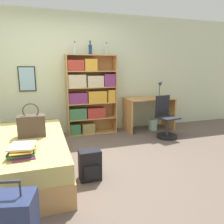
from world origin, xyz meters
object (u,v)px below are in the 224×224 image
Objects in this scene: handbag at (32,125)px; bottle_green at (75,50)px; bottle_brown at (90,49)px; waste_bin at (153,125)px; desk at (149,108)px; desk_chair at (166,124)px; bed at (28,155)px; book_stack_on_bed at (22,150)px; bottle_clear at (107,50)px; desk_lamp at (161,86)px; bookcase at (89,95)px; backpack at (90,165)px.

bottle_green is at bearing 59.94° from handbag.
waste_bin is (1.43, -0.21, -1.69)m from bottle_brown.
desk_chair is at bearing -82.79° from desk.
bed is at bearing -153.45° from waste_bin.
bottle_clear is at bearing 53.41° from book_stack_on_bed.
desk_lamp reaches higher than desk.
desk_chair reaches higher than book_stack_on_bed.
desk_chair reaches higher than bed.
backpack is (-0.43, -2.02, -0.66)m from bookcase.
desk_chair is at bearing -36.94° from bottle_clear.
waste_bin is (0.01, 0.57, -0.16)m from desk_chair.
bed is 2.38m from bottle_green.
desk_chair is 2.17× the size of backpack.
bookcase is at bearing 174.12° from desk.
desk_lamp is at bearing 32.09° from waste_bin.
bottle_brown reaches higher than book_stack_on_bed.
bed reaches higher than backpack.
desk_lamp is (2.94, 2.12, 0.46)m from book_stack_on_bed.
bottle_brown is at bearing 8.81° from bookcase.
bottle_brown reaches higher than bottle_green.
bottle_brown reaches higher than bottle_clear.
bottle_green reaches higher than desk_lamp.
book_stack_on_bed is 1.48× the size of bottle_green.
bottle_clear is 0.65× the size of backpack.
bed is 2.97m from desk.
desk_chair is at bearing -27.74° from bookcase.
book_stack_on_bed is at bearing -96.95° from handbag.
bottle_clear is at bearing 2.34° from bottle_brown.
handbag reaches higher than book_stack_on_bed.
backpack is at bearing -94.38° from bottle_green.
bottle_brown is 2.23m from waste_bin.
waste_bin is at bearing -7.82° from bookcase.
desk is at bearing 37.92° from book_stack_on_bed.
bookcase is at bearing 2.74° from bottle_green.
backpack is at bearing -112.42° from bottle_clear.
desk_chair is at bearing 27.56° from book_stack_on_bed.
bottle_clear is at bearing 3.13° from bookcase.
bed is 1.22× the size of bookcase.
bed is 8.25× the size of waste_bin.
bed is 7.90× the size of bottle_clear.
bookcase is (1.21, 1.55, 0.61)m from bed.
backpack is (-1.82, -1.87, -0.32)m from desk.
waste_bin is (2.62, 1.30, -0.54)m from handbag.
waste_bin is at bearing -147.91° from desk_lamp.
bottle_clear is 1.63m from desk.
bed is 0.70m from book_stack_on_bed.
bottle_green is at bearing 173.83° from waste_bin.
handbag is 2.97m from waste_bin.
bottle_clear reaches higher than backpack.
desk_chair is (1.06, -0.79, -1.53)m from bottle_clear.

